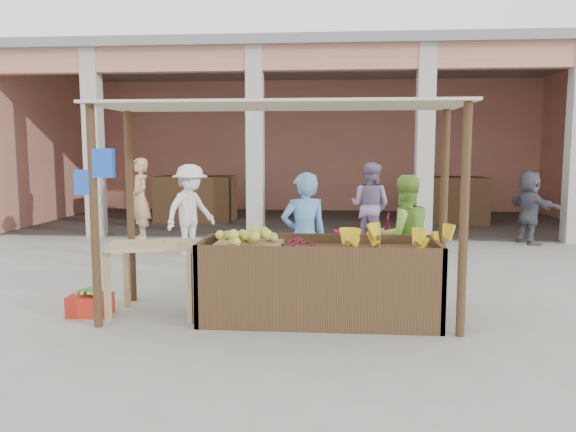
# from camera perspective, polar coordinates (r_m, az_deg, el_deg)

# --- Properties ---
(ground) EXTENTS (60.00, 60.00, 0.00)m
(ground) POSITION_cam_1_polar(r_m,az_deg,el_deg) (6.42, -1.40, -10.34)
(ground) COLOR gray
(ground) RESTS_ON ground
(market_building) EXTENTS (14.40, 6.40, 4.20)m
(market_building) POSITION_cam_1_polar(r_m,az_deg,el_deg) (15.07, 2.43, 9.82)
(market_building) COLOR tan
(market_building) RESTS_ON ground
(fruit_stall) EXTENTS (2.60, 0.95, 0.80)m
(fruit_stall) POSITION_cam_1_polar(r_m,az_deg,el_deg) (6.29, 3.16, -6.95)
(fruit_stall) COLOR #49341D
(fruit_stall) RESTS_ON ground
(stall_awning) EXTENTS (4.09, 1.35, 2.39)m
(stall_awning) POSITION_cam_1_polar(r_m,az_deg,el_deg) (6.20, -1.53, 7.57)
(stall_awning) COLOR #49341D
(stall_awning) RESTS_ON ground
(banana_heap) EXTENTS (1.21, 0.66, 0.22)m
(banana_heap) POSITION_cam_1_polar(r_m,az_deg,el_deg) (6.20, 10.65, -2.44)
(banana_heap) COLOR gold
(banana_heap) RESTS_ON fruit_stall
(melon_tray) EXTENTS (0.74, 0.64, 0.20)m
(melon_tray) POSITION_cam_1_polar(r_m,az_deg,el_deg) (6.22, -4.07, -2.47)
(melon_tray) COLOR #A07452
(melon_tray) RESTS_ON fruit_stall
(berry_heap) EXTENTS (0.43, 0.36, 0.14)m
(berry_heap) POSITION_cam_1_polar(r_m,az_deg,el_deg) (6.16, 0.99, -2.77)
(berry_heap) COLOR maroon
(berry_heap) RESTS_ON fruit_stall
(side_table) EXTENTS (1.15, 0.89, 0.83)m
(side_table) POSITION_cam_1_polar(r_m,az_deg,el_deg) (6.58, -13.29, -3.93)
(side_table) COLOR tan
(side_table) RESTS_ON ground
(papaya_pile) EXTENTS (0.72, 0.41, 0.21)m
(papaya_pile) POSITION_cam_1_polar(r_m,az_deg,el_deg) (6.54, -13.35, -1.84)
(papaya_pile) COLOR #518C2E
(papaya_pile) RESTS_ON side_table
(red_crate) EXTENTS (0.47, 0.35, 0.24)m
(red_crate) POSITION_cam_1_polar(r_m,az_deg,el_deg) (6.89, -19.45, -8.53)
(red_crate) COLOR #AE2212
(red_crate) RESTS_ON ground
(plantain_bundle) EXTENTS (0.37, 0.26, 0.07)m
(plantain_bundle) POSITION_cam_1_polar(r_m,az_deg,el_deg) (6.85, -19.50, -7.27)
(plantain_bundle) COLOR #579737
(plantain_bundle) RESTS_ON red_crate
(produce_sacks) EXTENTS (1.03, 0.77, 0.62)m
(produce_sacks) POSITION_cam_1_polar(r_m,az_deg,el_deg) (11.76, 14.00, -1.17)
(produce_sacks) COLOR maroon
(produce_sacks) RESTS_ON ground
(vendor_blue) EXTENTS (0.77, 0.67, 1.72)m
(vendor_blue) POSITION_cam_1_polar(r_m,az_deg,el_deg) (6.94, 1.65, -1.77)
(vendor_blue) COLOR #5D98D7
(vendor_blue) RESTS_ON ground
(vendor_green) EXTENTS (0.89, 0.64, 1.66)m
(vendor_green) POSITION_cam_1_polar(r_m,az_deg,el_deg) (7.25, 11.68, -1.78)
(vendor_green) COLOR #88C342
(vendor_green) RESTS_ON ground
(motorcycle) EXTENTS (0.84, 1.89, 0.95)m
(motorcycle) POSITION_cam_1_polar(r_m,az_deg,el_deg) (8.69, 7.02, -2.65)
(motorcycle) COLOR maroon
(motorcycle) RESTS_ON ground
(shopper_a) EXTENTS (1.11, 1.26, 1.77)m
(shopper_a) POSITION_cam_1_polar(r_m,az_deg,el_deg) (10.10, -9.89, 0.93)
(shopper_a) COLOR silver
(shopper_a) RESTS_ON ground
(shopper_d) EXTENTS (1.03, 1.55, 1.56)m
(shopper_d) POSITION_cam_1_polar(r_m,az_deg,el_deg) (12.26, 23.32, 1.00)
(shopper_d) COLOR #4D4E59
(shopper_d) RESTS_ON ground
(shopper_e) EXTENTS (0.80, 0.84, 1.79)m
(shopper_e) POSITION_cam_1_polar(r_m,az_deg,el_deg) (12.10, -14.79, 1.82)
(shopper_e) COLOR tan
(shopper_e) RESTS_ON ground
(shopper_f) EXTENTS (1.02, 0.86, 1.81)m
(shopper_f) POSITION_cam_1_polar(r_m,az_deg,el_deg) (10.80, 8.34, 1.44)
(shopper_f) COLOR gray
(shopper_f) RESTS_ON ground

